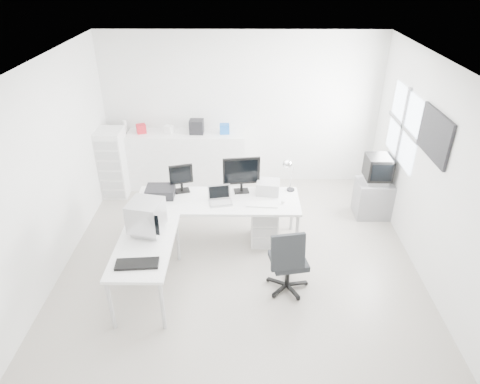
{
  "coord_description": "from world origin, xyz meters",
  "views": [
    {
      "loc": [
        0.05,
        -4.99,
        3.94
      ],
      "look_at": [
        0.0,
        0.2,
        1.0
      ],
      "focal_mm": 32.0,
      "sensor_mm": 36.0,
      "label": 1
    }
  ],
  "objects_px": {
    "inkjet_printer": "(160,192)",
    "tv_cabinet": "(373,198)",
    "lcd_monitor_small": "(181,178)",
    "main_desk": "(218,221)",
    "crt_monitor": "(146,216)",
    "lcd_monitor_large": "(241,175)",
    "office_chair": "(289,258)",
    "crt_tv": "(378,170)",
    "filing_cabinet": "(114,163)",
    "laptop": "(220,196)",
    "drawer_pedestal": "(264,224)",
    "sideboard": "(188,160)",
    "side_desk": "(148,268)",
    "laser_printer": "(268,187)"
  },
  "relations": [
    {
      "from": "inkjet_printer",
      "to": "tv_cabinet",
      "type": "xyz_separation_m",
      "value": [
        3.4,
        0.71,
        -0.51
      ]
    },
    {
      "from": "lcd_monitor_small",
      "to": "tv_cabinet",
      "type": "relative_size",
      "value": 0.7
    },
    {
      "from": "main_desk",
      "to": "crt_monitor",
      "type": "height_order",
      "value": "crt_monitor"
    },
    {
      "from": "lcd_monitor_large",
      "to": "office_chair",
      "type": "xyz_separation_m",
      "value": [
        0.62,
        -1.28,
        -0.54
      ]
    },
    {
      "from": "crt_tv",
      "to": "inkjet_printer",
      "type": "bearing_deg",
      "value": -168.23
    },
    {
      "from": "lcd_monitor_large",
      "to": "filing_cabinet",
      "type": "xyz_separation_m",
      "value": [
        -2.3,
        1.25,
        -0.42
      ]
    },
    {
      "from": "lcd_monitor_small",
      "to": "laptop",
      "type": "height_order",
      "value": "lcd_monitor_small"
    },
    {
      "from": "drawer_pedestal",
      "to": "sideboard",
      "type": "height_order",
      "value": "sideboard"
    },
    {
      "from": "tv_cabinet",
      "to": "lcd_monitor_large",
      "type": "bearing_deg",
      "value": -165.76
    },
    {
      "from": "side_desk",
      "to": "laser_printer",
      "type": "distance_m",
      "value": 2.13
    },
    {
      "from": "main_desk",
      "to": "sideboard",
      "type": "distance_m",
      "value": 1.96
    },
    {
      "from": "drawer_pedestal",
      "to": "lcd_monitor_large",
      "type": "bearing_deg",
      "value": 150.26
    },
    {
      "from": "office_chair",
      "to": "laser_printer",
      "type": "bearing_deg",
      "value": 89.11
    },
    {
      "from": "inkjet_printer",
      "to": "sideboard",
      "type": "height_order",
      "value": "sideboard"
    },
    {
      "from": "inkjet_printer",
      "to": "crt_monitor",
      "type": "bearing_deg",
      "value": -91.21
    },
    {
      "from": "main_desk",
      "to": "sideboard",
      "type": "xyz_separation_m",
      "value": [
        -0.67,
        1.83,
        0.16
      ]
    },
    {
      "from": "laptop",
      "to": "crt_monitor",
      "type": "distance_m",
      "value": 1.18
    },
    {
      "from": "sideboard",
      "to": "filing_cabinet",
      "type": "relative_size",
      "value": 1.71
    },
    {
      "from": "laptop",
      "to": "sideboard",
      "type": "xyz_separation_m",
      "value": [
        -0.72,
        1.93,
        -0.33
      ]
    },
    {
      "from": "side_desk",
      "to": "lcd_monitor_large",
      "type": "height_order",
      "value": "lcd_monitor_large"
    },
    {
      "from": "inkjet_printer",
      "to": "sideboard",
      "type": "bearing_deg",
      "value": 82.72
    },
    {
      "from": "office_chair",
      "to": "crt_tv",
      "type": "xyz_separation_m",
      "value": [
        1.59,
        1.84,
        0.35
      ]
    },
    {
      "from": "lcd_monitor_large",
      "to": "laptop",
      "type": "distance_m",
      "value": 0.49
    },
    {
      "from": "crt_monitor",
      "to": "crt_tv",
      "type": "height_order",
      "value": "crt_monitor"
    },
    {
      "from": "side_desk",
      "to": "laser_printer",
      "type": "bearing_deg",
      "value": 39.52
    },
    {
      "from": "drawer_pedestal",
      "to": "tv_cabinet",
      "type": "bearing_deg",
      "value": 22.27
    },
    {
      "from": "crt_monitor",
      "to": "tv_cabinet",
      "type": "xyz_separation_m",
      "value": [
        3.4,
        1.66,
        -0.69
      ]
    },
    {
      "from": "crt_monitor",
      "to": "filing_cabinet",
      "type": "distance_m",
      "value": 2.62
    },
    {
      "from": "laptop",
      "to": "lcd_monitor_large",
      "type": "bearing_deg",
      "value": 38.08
    },
    {
      "from": "drawer_pedestal",
      "to": "crt_monitor",
      "type": "height_order",
      "value": "crt_monitor"
    },
    {
      "from": "main_desk",
      "to": "drawer_pedestal",
      "type": "height_order",
      "value": "main_desk"
    },
    {
      "from": "main_desk",
      "to": "crt_monitor",
      "type": "bearing_deg",
      "value": -135.0
    },
    {
      "from": "inkjet_printer",
      "to": "laptop",
      "type": "height_order",
      "value": "laptop"
    },
    {
      "from": "main_desk",
      "to": "inkjet_printer",
      "type": "xyz_separation_m",
      "value": [
        -0.85,
        0.1,
        0.45
      ]
    },
    {
      "from": "main_desk",
      "to": "tv_cabinet",
      "type": "distance_m",
      "value": 2.68
    },
    {
      "from": "drawer_pedestal",
      "to": "lcd_monitor_small",
      "type": "distance_m",
      "value": 1.43
    },
    {
      "from": "tv_cabinet",
      "to": "sideboard",
      "type": "height_order",
      "value": "sideboard"
    },
    {
      "from": "lcd_monitor_small",
      "to": "sideboard",
      "type": "bearing_deg",
      "value": 77.86
    },
    {
      "from": "tv_cabinet",
      "to": "sideboard",
      "type": "relative_size",
      "value": 0.29
    },
    {
      "from": "lcd_monitor_small",
      "to": "crt_tv",
      "type": "distance_m",
      "value": 3.16
    },
    {
      "from": "inkjet_printer",
      "to": "lcd_monitor_large",
      "type": "height_order",
      "value": "lcd_monitor_large"
    },
    {
      "from": "lcd_monitor_small",
      "to": "crt_monitor",
      "type": "bearing_deg",
      "value": -121.57
    },
    {
      "from": "tv_cabinet",
      "to": "sideboard",
      "type": "xyz_separation_m",
      "value": [
        -3.22,
        1.02,
        0.22
      ]
    },
    {
      "from": "laser_printer",
      "to": "laptop",
      "type": "bearing_deg",
      "value": -148.0
    },
    {
      "from": "lcd_monitor_large",
      "to": "crt_tv",
      "type": "distance_m",
      "value": 2.28
    },
    {
      "from": "tv_cabinet",
      "to": "filing_cabinet",
      "type": "height_order",
      "value": "filing_cabinet"
    },
    {
      "from": "laptop",
      "to": "tv_cabinet",
      "type": "xyz_separation_m",
      "value": [
        2.5,
        0.91,
        -0.55
      ]
    },
    {
      "from": "main_desk",
      "to": "crt_tv",
      "type": "relative_size",
      "value": 4.8
    },
    {
      "from": "crt_monitor",
      "to": "main_desk",
      "type": "bearing_deg",
      "value": 56.88
    },
    {
      "from": "lcd_monitor_large",
      "to": "sideboard",
      "type": "distance_m",
      "value": 1.95
    }
  ]
}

